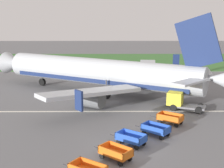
{
  "coord_description": "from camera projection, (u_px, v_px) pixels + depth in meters",
  "views": [
    {
      "loc": [
        -1.62,
        -24.8,
        11.09
      ],
      "look_at": [
        -1.36,
        12.33,
        2.8
      ],
      "focal_mm": 50.04,
      "sensor_mm": 36.0,
      "label": 1
    }
  ],
  "objects": [
    {
      "name": "baggage_cart_far_end",
      "position": [
        170.0,
        118.0,
        32.21
      ],
      "size": [
        3.34,
        2.62,
        1.07
      ],
      "color": "orange",
      "rests_on": "ground"
    },
    {
      "name": "baggage_cart_third_in_row",
      "position": [
        131.0,
        138.0,
        26.99
      ],
      "size": [
        3.28,
        2.72,
        1.07
      ],
      "color": "#234CB2",
      "rests_on": "ground"
    },
    {
      "name": "grass_strip",
      "position": [
        117.0,
        61.0,
        75.72
      ],
      "size": [
        220.0,
        28.0,
        0.06
      ],
      "primitive_type": "cube",
      "color": "#3D7033",
      "rests_on": "ground"
    },
    {
      "name": "baggage_cart_second_in_row",
      "position": [
        115.0,
        153.0,
        24.22
      ],
      "size": [
        3.17,
        2.88,
        1.07
      ],
      "color": "orange",
      "rests_on": "ground"
    },
    {
      "name": "apron_stripe",
      "position": [
        124.0,
        111.0,
        36.5
      ],
      "size": [
        120.0,
        0.36,
        0.01
      ],
      "primitive_type": "cube",
      "color": "silver",
      "rests_on": "ground"
    },
    {
      "name": "service_truck_beside_carts",
      "position": [
        179.0,
        101.0,
        37.05
      ],
      "size": [
        4.77,
        3.42,
        2.1
      ],
      "color": "slate",
      "rests_on": "ground"
    },
    {
      "name": "airplane",
      "position": [
        105.0,
        73.0,
        43.89
      ],
      "size": [
        34.59,
        28.7,
        11.34
      ],
      "color": "#B2B7BC",
      "rests_on": "ground"
    },
    {
      "name": "baggage_cart_fourth_in_row",
      "position": [
        156.0,
        129.0,
        29.09
      ],
      "size": [
        3.21,
        2.83,
        1.07
      ],
      "color": "#234CB2",
      "rests_on": "ground"
    },
    {
      "name": "ground_plane",
      "position": [
        129.0,
        147.0,
        26.63
      ],
      "size": [
        220.0,
        220.0,
        0.0
      ],
      "primitive_type": "plane",
      "color": "slate"
    }
  ]
}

